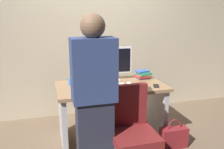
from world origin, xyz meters
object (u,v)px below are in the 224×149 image
object	(u,v)px
monitor	(112,62)
cup_by_monitor	(71,82)
book_stack	(143,74)
handbag	(174,137)
office_chair	(132,137)
cell_phone	(156,86)
person_at_desk	(94,101)
cup_near_keyboard	(81,88)
mouse	(129,83)
keyboard	(108,86)
desk	(111,102)

from	to	relation	value
monitor	cup_by_monitor	world-z (taller)	monitor
book_stack	handbag	size ratio (longest dim) A/B	0.58
office_chair	cell_phone	xyz separation A→B (m)	(0.53, 0.59, 0.32)
monitor	book_stack	distance (m)	0.48
person_at_desk	monitor	distance (m)	1.10
cup_near_keyboard	handbag	xyz separation A→B (m)	(1.10, -0.29, -0.65)
mouse	book_stack	bearing A→B (deg)	38.81
keyboard	mouse	bearing A→B (deg)	4.28
desk	monitor	bearing A→B (deg)	70.55
cup_near_keyboard	book_stack	world-z (taller)	book_stack
keyboard	book_stack	world-z (taller)	book_stack
keyboard	cup_near_keyboard	size ratio (longest dim) A/B	4.94
handbag	office_chair	bearing A→B (deg)	-153.60
cup_by_monitor	cup_near_keyboard	bearing A→B (deg)	-73.83
keyboard	handbag	size ratio (longest dim) A/B	1.14
book_stack	cup_near_keyboard	bearing A→B (deg)	-160.02
cup_by_monitor	cell_phone	distance (m)	1.09
desk	cup_near_keyboard	distance (m)	0.52
desk	cup_by_monitor	world-z (taller)	cup_by_monitor
desk	cup_by_monitor	xyz separation A→B (m)	(-0.50, 0.12, 0.28)
person_at_desk	keyboard	size ratio (longest dim) A/B	3.81
cup_by_monitor	book_stack	world-z (taller)	book_stack
keyboard	cup_near_keyboard	distance (m)	0.38
office_chair	mouse	xyz separation A→B (m)	(0.23, 0.74, 0.33)
cup_near_keyboard	book_stack	xyz separation A→B (m)	(0.93, 0.34, 0.02)
handbag	monitor	bearing A→B (deg)	132.52
keyboard	mouse	world-z (taller)	mouse
desk	keyboard	xyz separation A→B (m)	(-0.05, -0.07, 0.24)
monitor	handbag	xyz separation A→B (m)	(0.61, -0.67, -0.86)
office_chair	keyboard	distance (m)	0.80
office_chair	person_at_desk	xyz separation A→B (m)	(-0.38, 0.02, 0.41)
office_chair	mouse	distance (m)	0.84
cup_near_keyboard	handbag	world-z (taller)	cup_near_keyboard
cell_phone	keyboard	bearing A→B (deg)	-171.45
keyboard	handbag	world-z (taller)	keyboard
monitor	handbag	distance (m)	1.25
mouse	cell_phone	size ratio (longest dim) A/B	0.69
desk	book_stack	distance (m)	0.62
desk	handbag	xyz separation A→B (m)	(0.69, -0.46, -0.37)
monitor	keyboard	xyz separation A→B (m)	(-0.13, -0.28, -0.25)
handbag	mouse	bearing A→B (deg)	138.46
cell_phone	person_at_desk	bearing A→B (deg)	-125.93
person_at_desk	cell_phone	size ratio (longest dim) A/B	11.38
keyboard	mouse	xyz separation A→B (m)	(0.28, 0.01, 0.01)
monitor	keyboard	size ratio (longest dim) A/B	1.26
keyboard	cup_by_monitor	world-z (taller)	cup_by_monitor
person_at_desk	cup_near_keyboard	size ratio (longest dim) A/B	18.82
handbag	book_stack	bearing A→B (deg)	105.24
cup_near_keyboard	cell_phone	world-z (taller)	cup_near_keyboard
monitor	keyboard	world-z (taller)	monitor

